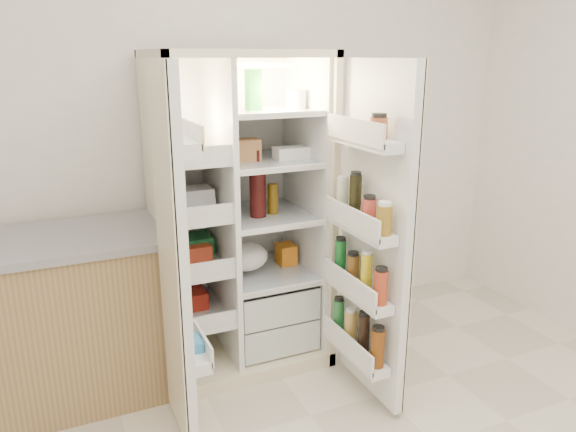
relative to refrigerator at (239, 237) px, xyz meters
name	(u,v)px	position (x,y,z in m)	size (l,w,h in m)	color
wall_back	(234,126)	(0.10, 0.35, 0.61)	(4.00, 0.02, 2.70)	white
refrigerator	(239,237)	(0.00, 0.00, 0.00)	(0.93, 0.70, 1.80)	beige
freezer_door	(174,260)	(-0.51, -0.60, 0.15)	(0.15, 0.40, 1.72)	white
fridge_door	(372,241)	(0.47, -0.70, 0.13)	(0.17, 0.58, 1.72)	white
kitchen_counter	(46,321)	(-1.08, -0.06, -0.29)	(1.24, 0.66, 0.90)	#997B4C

